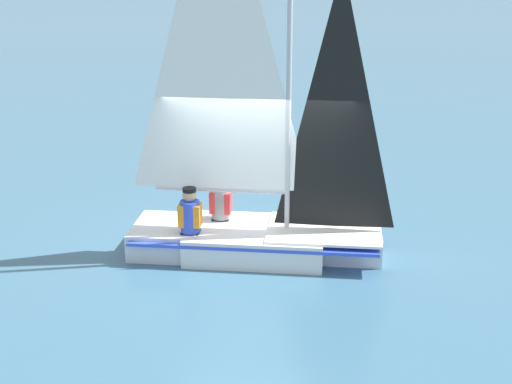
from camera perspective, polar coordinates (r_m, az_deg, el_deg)
The scene contains 4 objects.
ground_plane at distance 11.43m, azimuth -0.00°, elevation -4.91°, with size 260.00×260.00×0.00m, color #38607A.
sailboat_main at distance 11.09m, azimuth -0.16°, elevation -0.35°, with size 3.16×4.03×6.21m.
sailor_helm at distance 11.59m, azimuth -2.83°, elevation -1.25°, with size 0.41×0.42×1.16m.
sailor_crew at distance 11.06m, azimuth -5.28°, elevation -2.30°, with size 0.41×0.42×1.16m.
Camera 1 is at (9.60, -4.18, 4.58)m, focal length 50.00 mm.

